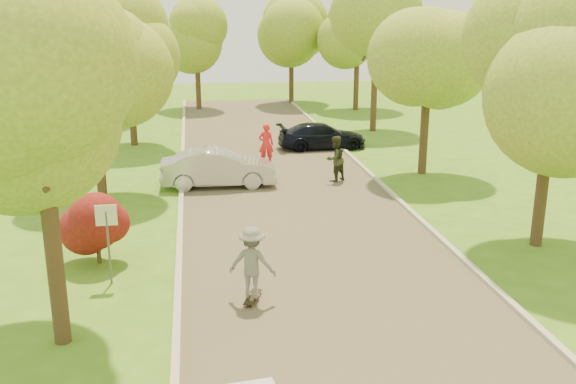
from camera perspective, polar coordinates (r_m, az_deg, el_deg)
ground at (r=14.50m, az=6.72°, el=-13.10°), size 100.00×100.00×0.00m
road at (r=21.65m, az=1.22°, el=-2.85°), size 8.00×60.00×0.01m
curb_left at (r=21.35m, az=-9.57°, el=-3.20°), size 0.18×60.00×0.12m
curb_right at (r=22.64m, az=11.38°, el=-2.17°), size 0.18×60.00×0.12m
street_sign at (r=17.23m, az=-15.78°, el=-3.07°), size 0.55×0.06×2.17m
red_shrub at (r=18.85m, az=-16.66°, el=-2.97°), size 1.70×1.70×1.95m
tree_l_mida at (r=13.59m, az=-20.50°, el=7.18°), size 4.71×4.60×7.39m
tree_l_midb at (r=24.52m, az=-16.52°, el=9.72°), size 4.30×4.20×6.62m
tree_l_far at (r=34.33m, az=-13.73°, el=13.07°), size 4.92×4.80×7.79m
tree_r_mida at (r=20.19m, az=23.30°, el=10.56°), size 5.13×5.00×7.95m
tree_r_midb at (r=28.13m, az=12.76°, el=11.34°), size 4.51×4.40×7.01m
tree_r_far at (r=37.75m, az=8.22°, el=14.15°), size 5.33×5.20×8.34m
tree_bg_a at (r=42.53m, az=-16.11°, el=13.20°), size 5.12×5.00×7.72m
tree_bg_b at (r=45.72m, az=6.50°, el=14.16°), size 5.12×5.00×7.95m
tree_bg_c at (r=46.22m, az=-7.88°, el=13.49°), size 4.92×4.80×7.33m
tree_bg_d at (r=48.81m, az=0.57°, el=14.12°), size 5.12×5.00×7.72m
silver_sedan at (r=26.14m, az=-6.21°, el=2.14°), size 4.66×1.70×1.53m
dark_sedan at (r=33.13m, az=3.02°, el=5.00°), size 4.60×2.02×1.31m
longboard at (r=16.18m, az=-3.16°, el=-9.32°), size 0.56×0.97×0.11m
skateboarder at (r=15.80m, az=-3.21°, el=-6.27°), size 1.34×1.03×1.83m
person_striped at (r=29.60m, az=-1.96°, el=4.27°), size 0.73×0.51×1.92m
person_olive at (r=26.77m, az=4.21°, el=2.96°), size 1.18×1.12×1.92m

